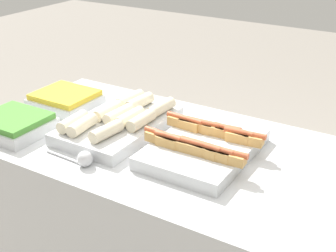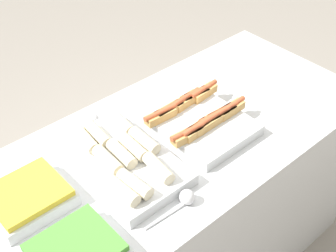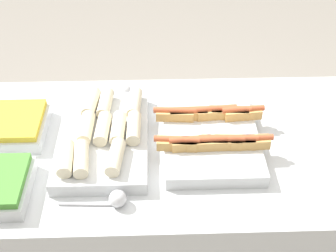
{
  "view_description": "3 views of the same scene",
  "coord_description": "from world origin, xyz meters",
  "px_view_note": "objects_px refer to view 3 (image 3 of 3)",
  "views": [
    {
      "loc": [
        0.75,
        -1.37,
        1.78
      ],
      "look_at": [
        -0.08,
        0.0,
        1.01
      ],
      "focal_mm": 50.0,
      "sensor_mm": 36.0,
      "label": 1
    },
    {
      "loc": [
        -1.03,
        -1.07,
        2.21
      ],
      "look_at": [
        -0.08,
        0.0,
        1.01
      ],
      "focal_mm": 50.0,
      "sensor_mm": 36.0,
      "label": 2
    },
    {
      "loc": [
        -0.12,
        -1.28,
        2.08
      ],
      "look_at": [
        -0.08,
        0.0,
        1.01
      ],
      "focal_mm": 50.0,
      "sensor_mm": 36.0,
      "label": 3
    }
  ],
  "objects_px": {
    "serving_spoon_far": "(122,92)",
    "tray_wraps": "(104,136)",
    "tray_hotdogs": "(211,134)",
    "serving_spoon_near": "(115,199)",
    "tray_side_back": "(9,126)"
  },
  "relations": [
    {
      "from": "tray_wraps",
      "to": "serving_spoon_far",
      "type": "xyz_separation_m",
      "value": [
        0.05,
        0.29,
        -0.01
      ]
    },
    {
      "from": "tray_wraps",
      "to": "serving_spoon_near",
      "type": "relative_size",
      "value": 2.33
    },
    {
      "from": "tray_hotdogs",
      "to": "tray_side_back",
      "type": "xyz_separation_m",
      "value": [
        -0.75,
        0.08,
        -0.0
      ]
    },
    {
      "from": "tray_side_back",
      "to": "serving_spoon_near",
      "type": "distance_m",
      "value": 0.55
    },
    {
      "from": "serving_spoon_near",
      "to": "serving_spoon_far",
      "type": "relative_size",
      "value": 1.02
    },
    {
      "from": "tray_hotdogs",
      "to": "serving_spoon_near",
      "type": "relative_size",
      "value": 2.16
    },
    {
      "from": "tray_hotdogs",
      "to": "serving_spoon_far",
      "type": "height_order",
      "value": "tray_hotdogs"
    },
    {
      "from": "tray_side_back",
      "to": "serving_spoon_far",
      "type": "relative_size",
      "value": 1.28
    },
    {
      "from": "tray_hotdogs",
      "to": "serving_spoon_far",
      "type": "relative_size",
      "value": 2.21
    },
    {
      "from": "tray_hotdogs",
      "to": "tray_wraps",
      "type": "xyz_separation_m",
      "value": [
        -0.39,
        0.0,
        0.0
      ]
    },
    {
      "from": "tray_wraps",
      "to": "serving_spoon_far",
      "type": "height_order",
      "value": "tray_wraps"
    },
    {
      "from": "tray_side_back",
      "to": "serving_spoon_far",
      "type": "distance_m",
      "value": 0.47
    },
    {
      "from": "serving_spoon_far",
      "to": "tray_wraps",
      "type": "bearing_deg",
      "value": -100.56
    },
    {
      "from": "tray_wraps",
      "to": "tray_side_back",
      "type": "height_order",
      "value": "tray_wraps"
    },
    {
      "from": "tray_wraps",
      "to": "tray_side_back",
      "type": "relative_size",
      "value": 1.85
    }
  ]
}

